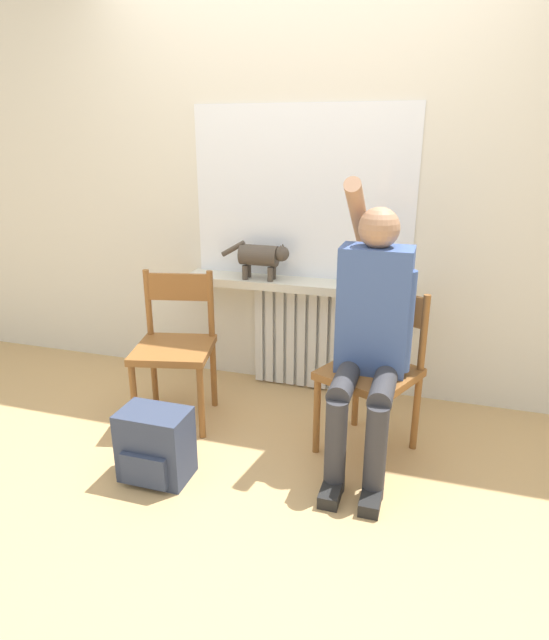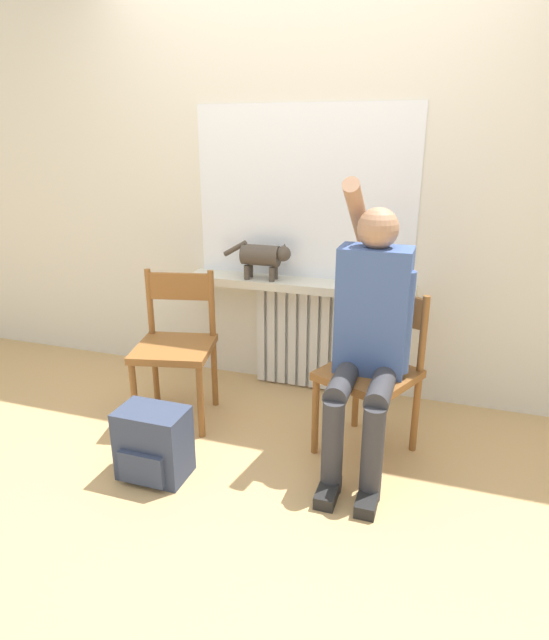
% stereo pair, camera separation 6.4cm
% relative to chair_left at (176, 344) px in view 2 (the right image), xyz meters
% --- Properties ---
extents(ground_plane, '(12.00, 12.00, 0.00)m').
position_rel_chair_left_xyz_m(ground_plane, '(0.55, -0.54, -0.45)').
color(ground_plane, tan).
extents(wall_with_window, '(7.00, 0.06, 2.70)m').
position_rel_chair_left_xyz_m(wall_with_window, '(0.55, 0.69, 0.90)').
color(wall_with_window, silver).
rests_on(wall_with_window, ground_plane).
extents(radiator, '(0.57, 0.08, 0.68)m').
position_rel_chair_left_xyz_m(radiator, '(0.55, 0.62, -0.11)').
color(radiator, silver).
rests_on(radiator, ground_plane).
extents(windowsill, '(1.41, 0.22, 0.05)m').
position_rel_chair_left_xyz_m(windowsill, '(0.55, 0.55, 0.25)').
color(windowsill, beige).
rests_on(windowsill, radiator).
extents(window_glass, '(1.35, 0.01, 1.02)m').
position_rel_chair_left_xyz_m(window_glass, '(0.55, 0.66, 0.79)').
color(window_glass, white).
rests_on(window_glass, windowsill).
extents(chair_left, '(0.50, 0.50, 0.85)m').
position_rel_chair_left_xyz_m(chair_left, '(0.00, 0.00, 0.00)').
color(chair_left, brown).
rests_on(chair_left, ground_plane).
extents(chair_right, '(0.55, 0.55, 0.85)m').
position_rel_chair_left_xyz_m(chair_right, '(1.11, -0.00, 0.00)').
color(chair_right, brown).
rests_on(chair_right, ground_plane).
extents(person, '(0.36, 0.95, 1.40)m').
position_rel_chair_left_xyz_m(person, '(1.10, -0.10, 0.25)').
color(person, '#333338').
rests_on(person, ground_plane).
extents(cat, '(0.43, 0.13, 0.24)m').
position_rel_chair_left_xyz_m(cat, '(0.35, 0.52, 0.42)').
color(cat, '#4C4238').
rests_on(cat, windowsill).
extents(backpack, '(0.33, 0.24, 0.35)m').
position_rel_chair_left_xyz_m(backpack, '(0.17, -0.57, -0.28)').
color(backpack, '#333D56').
rests_on(backpack, ground_plane).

